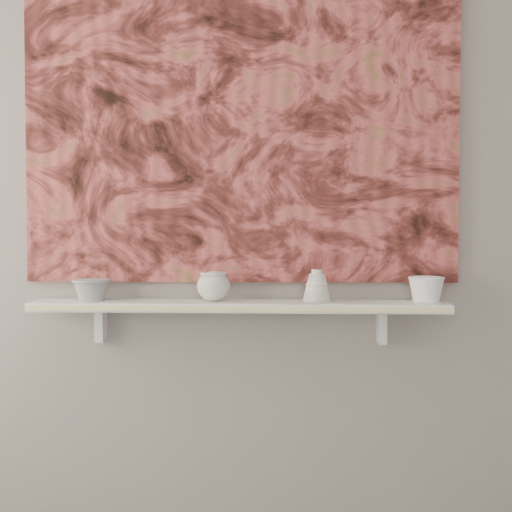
# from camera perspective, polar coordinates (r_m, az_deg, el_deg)

# --- Properties ---
(wall_back) EXTENTS (3.60, 0.00, 3.60)m
(wall_back) POSITION_cam_1_polar(r_m,az_deg,el_deg) (2.50, -1.26, 6.20)
(wall_back) COLOR gray
(wall_back) RESTS_ON floor
(shelf) EXTENTS (1.40, 0.18, 0.03)m
(shelf) POSITION_cam_1_polar(r_m,az_deg,el_deg) (2.41, -1.40, -4.00)
(shelf) COLOR silver
(shelf) RESTS_ON wall_back
(shelf_stripe) EXTENTS (1.40, 0.01, 0.02)m
(shelf_stripe) POSITION_cam_1_polar(r_m,az_deg,el_deg) (2.32, -1.56, -4.26)
(shelf_stripe) COLOR beige
(shelf_stripe) RESTS_ON shelf
(bracket_left) EXTENTS (0.03, 0.06, 0.12)m
(bracket_left) POSITION_cam_1_polar(r_m,az_deg,el_deg) (2.57, -12.33, -5.37)
(bracket_left) COLOR silver
(bracket_left) RESTS_ON wall_back
(bracket_right) EXTENTS (0.03, 0.06, 0.12)m
(bracket_right) POSITION_cam_1_polar(r_m,az_deg,el_deg) (2.50, 10.02, -5.54)
(bracket_right) COLOR silver
(bracket_right) RESTS_ON wall_back
(painting) EXTENTS (1.50, 0.02, 1.10)m
(painting) POSITION_cam_1_polar(r_m,az_deg,el_deg) (2.51, -1.29, 10.56)
(painting) COLOR maroon
(painting) RESTS_ON wall_back
(house_motif) EXTENTS (0.09, 0.00, 0.08)m
(house_motif) POSITION_cam_1_polar(r_m,az_deg,el_deg) (2.48, 9.15, 3.47)
(house_motif) COLOR black
(house_motif) RESTS_ON painting
(bowl_grey) EXTENTS (0.14, 0.14, 0.08)m
(bowl_grey) POSITION_cam_1_polar(r_m,az_deg,el_deg) (2.49, -13.03, -2.63)
(bowl_grey) COLOR gray
(bowl_grey) RESTS_ON shelf
(cup_cream) EXTENTS (0.14, 0.14, 0.10)m
(cup_cream) POSITION_cam_1_polar(r_m,az_deg,el_deg) (2.41, -3.41, -2.43)
(cup_cream) COLOR beige
(cup_cream) RESTS_ON shelf
(bell_vessel) EXTENTS (0.11, 0.11, 0.11)m
(bell_vessel) POSITION_cam_1_polar(r_m,az_deg,el_deg) (2.40, 4.91, -2.36)
(bell_vessel) COLOR beige
(bell_vessel) RESTS_ON shelf
(bowl_white) EXTENTS (0.12, 0.12, 0.09)m
(bowl_white) POSITION_cam_1_polar(r_m,az_deg,el_deg) (2.45, 13.46, -2.60)
(bowl_white) COLOR silver
(bowl_white) RESTS_ON shelf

